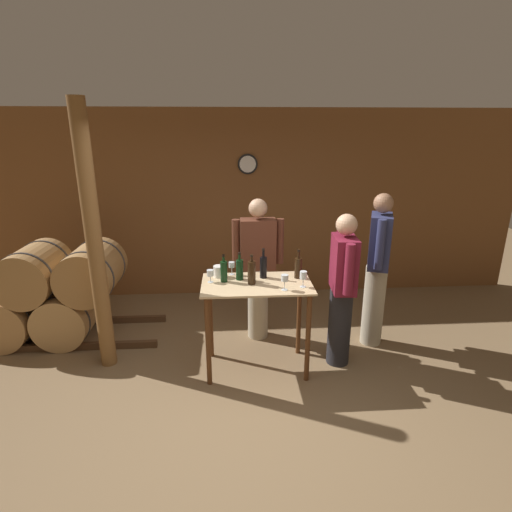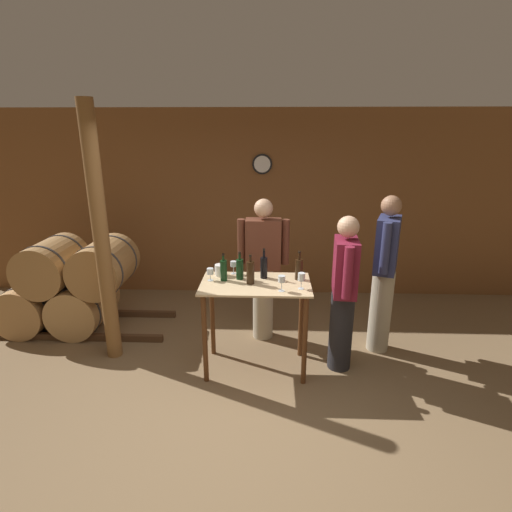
% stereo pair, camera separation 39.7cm
% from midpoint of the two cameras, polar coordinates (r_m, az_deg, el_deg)
% --- Properties ---
extents(ground_plane, '(14.00, 14.00, 0.00)m').
position_cam_midpoint_polar(ground_plane, '(3.76, -4.64, -22.42)').
color(ground_plane, brown).
extents(back_wall, '(8.40, 0.08, 2.70)m').
position_cam_midpoint_polar(back_wall, '(5.87, -4.65, 7.19)').
color(back_wall, brown).
rests_on(back_wall, ground_plane).
extents(barrel_rack, '(2.78, 0.81, 1.16)m').
position_cam_midpoint_polar(barrel_rack, '(5.38, -28.97, -4.82)').
color(barrel_rack, '#4C331E').
rests_on(barrel_rack, ground_plane).
extents(tasting_table, '(1.09, 0.63, 0.96)m').
position_cam_midpoint_polar(tasting_table, '(4.04, -2.74, -6.63)').
color(tasting_table, '#D1B284').
rests_on(tasting_table, ground_plane).
extents(wooden_post, '(0.16, 0.16, 2.70)m').
position_cam_midpoint_polar(wooden_post, '(4.29, -24.60, 1.67)').
color(wooden_post, brown).
rests_on(wooden_post, ground_plane).
extents(wine_bottle_far_left, '(0.07, 0.07, 0.28)m').
position_cam_midpoint_polar(wine_bottle_far_left, '(3.98, -7.48, -2.18)').
color(wine_bottle_far_left, black).
rests_on(wine_bottle_far_left, tasting_table).
extents(wine_bottle_left, '(0.07, 0.07, 0.29)m').
position_cam_midpoint_polar(wine_bottle_left, '(4.02, -5.18, -1.93)').
color(wine_bottle_left, black).
rests_on(wine_bottle_left, tasting_table).
extents(wine_bottle_center, '(0.08, 0.08, 0.30)m').
position_cam_midpoint_polar(wine_bottle_center, '(3.90, -3.54, -2.39)').
color(wine_bottle_center, black).
rests_on(wine_bottle_center, tasting_table).
extents(wine_bottle_right, '(0.07, 0.07, 0.31)m').
position_cam_midpoint_polar(wine_bottle_right, '(4.06, -1.73, -1.58)').
color(wine_bottle_right, black).
rests_on(wine_bottle_right, tasting_table).
extents(wine_bottle_far_right, '(0.08, 0.08, 0.30)m').
position_cam_midpoint_polar(wine_bottle_far_right, '(4.06, 3.28, -1.67)').
color(wine_bottle_far_right, black).
rests_on(wine_bottle_far_right, tasting_table).
extents(wine_glass_near_left, '(0.07, 0.07, 0.13)m').
position_cam_midpoint_polar(wine_glass_near_left, '(4.00, -9.40, -2.52)').
color(wine_glass_near_left, silver).
rests_on(wine_glass_near_left, tasting_table).
extents(wine_glass_near_center, '(0.06, 0.06, 0.14)m').
position_cam_midpoint_polar(wine_glass_near_center, '(4.17, -6.23, -1.38)').
color(wine_glass_near_center, silver).
rests_on(wine_glass_near_center, tasting_table).
extents(wine_glass_near_right, '(0.07, 0.07, 0.15)m').
position_cam_midpoint_polar(wine_glass_near_right, '(3.75, 1.11, -3.29)').
color(wine_glass_near_right, silver).
rests_on(wine_glass_near_right, tasting_table).
extents(wine_glass_far_side, '(0.07, 0.07, 0.16)m').
position_cam_midpoint_polar(wine_glass_far_side, '(3.83, 3.85, -2.86)').
color(wine_glass_far_side, silver).
rests_on(wine_glass_far_side, tasting_table).
extents(ice_bucket, '(0.11, 0.11, 0.12)m').
position_cam_midpoint_polar(ice_bucket, '(4.14, -8.06, -2.23)').
color(ice_bucket, white).
rests_on(ice_bucket, tasting_table).
extents(person_host, '(0.59, 0.24, 1.69)m').
position_cam_midpoint_polar(person_host, '(4.62, -2.18, -1.60)').
color(person_host, '#B7AD93').
rests_on(person_host, ground_plane).
extents(person_visitor_with_scarf, '(0.34, 0.56, 1.77)m').
position_cam_midpoint_polar(person_visitor_with_scarf, '(4.60, 14.60, -1.63)').
color(person_visitor_with_scarf, '#B7AD93').
rests_on(person_visitor_with_scarf, ground_plane).
extents(person_visitor_bearded, '(0.25, 0.59, 1.63)m').
position_cam_midpoint_polar(person_visitor_bearded, '(4.15, 9.55, -4.58)').
color(person_visitor_bearded, '#232328').
rests_on(person_visitor_bearded, ground_plane).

